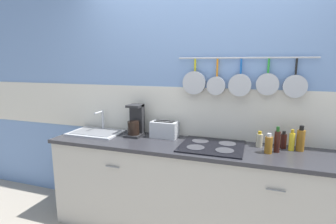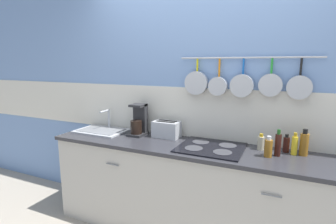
{
  "view_description": "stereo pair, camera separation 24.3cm",
  "coord_description": "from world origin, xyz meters",
  "px_view_note": "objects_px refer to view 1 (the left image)",
  "views": [
    {
      "loc": [
        0.52,
        -2.26,
        1.65
      ],
      "look_at": [
        -0.25,
        0.0,
        1.2
      ],
      "focal_mm": 28.0,
      "sensor_mm": 36.0,
      "label": 1
    },
    {
      "loc": [
        0.75,
        -2.17,
        1.65
      ],
      "look_at": [
        -0.25,
        0.0,
        1.2
      ],
      "focal_mm": 28.0,
      "sensor_mm": 36.0,
      "label": 2
    }
  ],
  "objects_px": {
    "coffee_maker": "(136,123)",
    "toaster": "(165,129)",
    "bottle_vinegar": "(292,141)",
    "bottle_hot_sauce": "(301,140)",
    "bottle_olive_oil": "(259,140)",
    "bottle_sesame_oil": "(277,141)",
    "bottle_cooking_wine": "(283,141)",
    "bottle_dish_soap": "(269,144)"
  },
  "relations": [
    {
      "from": "coffee_maker",
      "to": "bottle_hot_sauce",
      "type": "relative_size",
      "value": 1.47
    },
    {
      "from": "bottle_vinegar",
      "to": "bottle_hot_sauce",
      "type": "height_order",
      "value": "bottle_hot_sauce"
    },
    {
      "from": "coffee_maker",
      "to": "bottle_vinegar",
      "type": "xyz_separation_m",
      "value": [
        1.49,
        0.0,
        -0.05
      ]
    },
    {
      "from": "toaster",
      "to": "bottle_olive_oil",
      "type": "xyz_separation_m",
      "value": [
        0.92,
        -0.02,
        -0.02
      ]
    },
    {
      "from": "bottle_sesame_oil",
      "to": "bottle_cooking_wine",
      "type": "xyz_separation_m",
      "value": [
        0.06,
        0.13,
        -0.03
      ]
    },
    {
      "from": "coffee_maker",
      "to": "bottle_olive_oil",
      "type": "bearing_deg",
      "value": 0.85
    },
    {
      "from": "toaster",
      "to": "bottle_hot_sauce",
      "type": "height_order",
      "value": "bottle_hot_sauce"
    },
    {
      "from": "toaster",
      "to": "bottle_cooking_wine",
      "type": "bearing_deg",
      "value": 0.47
    },
    {
      "from": "bottle_dish_soap",
      "to": "coffee_maker",
      "type": "bearing_deg",
      "value": 173.9
    },
    {
      "from": "bottle_hot_sauce",
      "to": "bottle_vinegar",
      "type": "bearing_deg",
      "value": -169.8
    },
    {
      "from": "toaster",
      "to": "bottle_dish_soap",
      "type": "xyz_separation_m",
      "value": [
        0.99,
        -0.17,
        -0.01
      ]
    },
    {
      "from": "coffee_maker",
      "to": "bottle_olive_oil",
      "type": "relative_size",
      "value": 2.27
    },
    {
      "from": "bottle_olive_oil",
      "to": "bottle_sesame_oil",
      "type": "bearing_deg",
      "value": -37.42
    },
    {
      "from": "bottle_sesame_oil",
      "to": "bottle_vinegar",
      "type": "relative_size",
      "value": 1.19
    },
    {
      "from": "bottle_cooking_wine",
      "to": "bottle_dish_soap",
      "type": "bearing_deg",
      "value": -125.65
    },
    {
      "from": "bottle_hot_sauce",
      "to": "bottle_sesame_oil",
      "type": "bearing_deg",
      "value": -151.85
    },
    {
      "from": "bottle_dish_soap",
      "to": "bottle_cooking_wine",
      "type": "height_order",
      "value": "bottle_dish_soap"
    },
    {
      "from": "bottle_sesame_oil",
      "to": "toaster",
      "type": "bearing_deg",
      "value": 173.4
    },
    {
      "from": "bottle_hot_sauce",
      "to": "toaster",
      "type": "bearing_deg",
      "value": 179.16
    },
    {
      "from": "toaster",
      "to": "bottle_sesame_oil",
      "type": "distance_m",
      "value": 1.06
    },
    {
      "from": "bottle_olive_oil",
      "to": "bottle_sesame_oil",
      "type": "xyz_separation_m",
      "value": [
        0.14,
        -0.11,
        0.03
      ]
    },
    {
      "from": "toaster",
      "to": "bottle_cooking_wine",
      "type": "distance_m",
      "value": 1.12
    },
    {
      "from": "coffee_maker",
      "to": "toaster",
      "type": "distance_m",
      "value": 0.31
    },
    {
      "from": "bottle_sesame_oil",
      "to": "bottle_hot_sauce",
      "type": "relative_size",
      "value": 1.0
    },
    {
      "from": "coffee_maker",
      "to": "bottle_hot_sauce",
      "type": "distance_m",
      "value": 1.56
    },
    {
      "from": "bottle_olive_oil",
      "to": "bottle_hot_sauce",
      "type": "height_order",
      "value": "bottle_hot_sauce"
    },
    {
      "from": "bottle_cooking_wine",
      "to": "bottle_sesame_oil",
      "type": "bearing_deg",
      "value": -115.39
    },
    {
      "from": "bottle_dish_soap",
      "to": "bottle_cooking_wine",
      "type": "relative_size",
      "value": 1.1
    },
    {
      "from": "coffee_maker",
      "to": "bottle_dish_soap",
      "type": "height_order",
      "value": "coffee_maker"
    },
    {
      "from": "bottle_cooking_wine",
      "to": "bottle_hot_sauce",
      "type": "xyz_separation_m",
      "value": [
        0.13,
        -0.03,
        0.03
      ]
    },
    {
      "from": "toaster",
      "to": "bottle_dish_soap",
      "type": "distance_m",
      "value": 1.0
    },
    {
      "from": "bottle_cooking_wine",
      "to": "bottle_vinegar",
      "type": "distance_m",
      "value": 0.07
    },
    {
      "from": "coffee_maker",
      "to": "bottle_cooking_wine",
      "type": "bearing_deg",
      "value": 1.71
    },
    {
      "from": "toaster",
      "to": "bottle_dish_soap",
      "type": "relative_size",
      "value": 1.65
    },
    {
      "from": "bottle_hot_sauce",
      "to": "bottle_cooking_wine",
      "type": "bearing_deg",
      "value": 168.13
    },
    {
      "from": "bottle_dish_soap",
      "to": "bottle_olive_oil",
      "type": "bearing_deg",
      "value": 114.67
    },
    {
      "from": "bottle_cooking_wine",
      "to": "bottle_hot_sauce",
      "type": "bearing_deg",
      "value": -11.87
    },
    {
      "from": "toaster",
      "to": "bottle_vinegar",
      "type": "relative_size",
      "value": 1.53
    },
    {
      "from": "coffee_maker",
      "to": "toaster",
      "type": "bearing_deg",
      "value": 6.2
    },
    {
      "from": "bottle_vinegar",
      "to": "bottle_hot_sauce",
      "type": "bearing_deg",
      "value": 10.2
    },
    {
      "from": "bottle_hot_sauce",
      "to": "coffee_maker",
      "type": "bearing_deg",
      "value": -179.45
    },
    {
      "from": "bottle_hot_sauce",
      "to": "bottle_dish_soap",
      "type": "bearing_deg",
      "value": -149.57
    }
  ]
}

